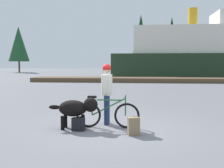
# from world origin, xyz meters

# --- Properties ---
(ground_plane) EXTENTS (160.00, 160.00, 0.00)m
(ground_plane) POSITION_xyz_m (0.00, 0.00, 0.00)
(ground_plane) COLOR slate
(bicycle) EXTENTS (1.74, 0.44, 0.90)m
(bicycle) POSITION_xyz_m (-0.14, 0.17, 0.38)
(bicycle) COLOR black
(bicycle) RESTS_ON ground_plane
(person_cyclist) EXTENTS (0.32, 0.53, 1.74)m
(person_cyclist) POSITION_xyz_m (-0.20, 0.63, 1.05)
(person_cyclist) COLOR navy
(person_cyclist) RESTS_ON ground_plane
(dog) EXTENTS (1.34, 0.51, 0.85)m
(dog) POSITION_xyz_m (-0.93, -0.05, 0.56)
(dog) COLOR black
(dog) RESTS_ON ground_plane
(backpack) EXTENTS (0.32, 0.26, 0.44)m
(backpack) POSITION_xyz_m (0.60, -0.51, 0.22)
(backpack) COLOR #8C7251
(backpack) RESTS_ON ground_plane
(handbag_pannier) EXTENTS (0.34, 0.22, 0.34)m
(handbag_pannier) POSITION_xyz_m (-0.84, -0.24, 0.17)
(handbag_pannier) COLOR black
(handbag_pannier) RESTS_ON ground_plane
(dock_pier) EXTENTS (18.67, 2.86, 0.40)m
(dock_pier) POSITION_xyz_m (-0.13, 18.74, 0.20)
(dock_pier) COLOR brown
(dock_pier) RESTS_ON ground_plane
(ferry_boat) EXTENTS (25.31, 8.47, 8.42)m
(ferry_boat) POSITION_xyz_m (10.04, 28.09, 2.93)
(ferry_boat) COLOR #1E331E
(ferry_boat) RESTS_ON ground_plane
(sailboat_moored) EXTENTS (8.17, 2.29, 8.55)m
(sailboat_moored) POSITION_xyz_m (3.95, 32.52, 0.49)
(sailboat_moored) COLOR navy
(sailboat_moored) RESTS_ON ground_plane
(pine_tree_far_left) EXTENTS (3.79, 3.79, 8.48)m
(pine_tree_far_left) POSITION_xyz_m (-21.99, 42.41, 5.25)
(pine_tree_far_left) COLOR #4C331E
(pine_tree_far_left) RESTS_ON ground_plane
(pine_tree_center) EXTENTS (3.23, 3.23, 10.47)m
(pine_tree_center) POSITION_xyz_m (0.48, 43.95, 6.47)
(pine_tree_center) COLOR #4C331E
(pine_tree_center) RESTS_ON ground_plane
(pine_tree_far_right) EXTENTS (3.00, 3.00, 10.05)m
(pine_tree_far_right) POSITION_xyz_m (6.04, 44.65, 6.21)
(pine_tree_far_right) COLOR #4C331E
(pine_tree_far_right) RESTS_ON ground_plane
(pine_tree_mid_back) EXTENTS (3.56, 3.56, 11.89)m
(pine_tree_mid_back) POSITION_xyz_m (10.68, 49.78, 7.38)
(pine_tree_mid_back) COLOR #4C331E
(pine_tree_mid_back) RESTS_ON ground_plane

